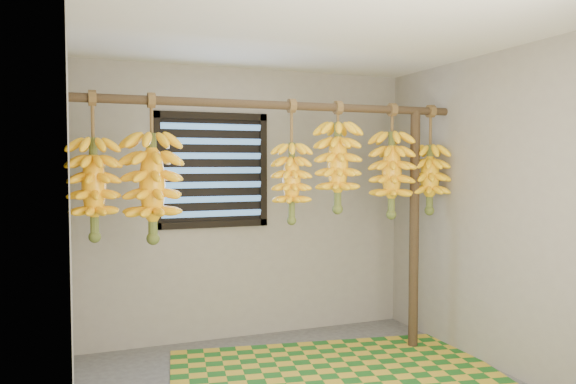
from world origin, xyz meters
name	(u,v)px	position (x,y,z in m)	size (l,w,h in m)	color
ceiling	(319,31)	(0.00, 0.00, 2.40)	(3.00, 3.00, 0.01)	silver
wall_back	(250,203)	(0.00, 1.50, 1.20)	(3.00, 0.01, 2.40)	gray
wall_left	(70,229)	(-1.50, 0.00, 1.20)	(0.01, 3.00, 2.40)	gray
wall_right	(503,212)	(1.50, 0.00, 1.20)	(0.01, 3.00, 2.40)	gray
window	(212,170)	(-0.35, 1.48, 1.50)	(1.00, 0.04, 1.00)	black
hanging_pole	(281,105)	(0.00, 0.70, 2.00)	(0.06, 0.06, 3.00)	#42301E
support_post	(414,230)	(1.20, 0.70, 1.00)	(0.08, 0.08, 2.00)	#42301E
banana_bunch_a	(94,189)	(-1.35, 0.70, 1.39)	(0.32, 0.32, 1.01)	brown
banana_bunch_b	(152,187)	(-0.96, 0.70, 1.39)	(0.39, 0.39, 1.04)	brown
banana_bunch_c	(292,183)	(0.09, 0.70, 1.41)	(0.29, 0.29, 0.95)	brown
banana_bunch_d	(338,167)	(0.48, 0.70, 1.53)	(0.35, 0.35, 0.87)	brown
banana_bunch_e	(392,174)	(0.98, 0.70, 1.47)	(0.35, 0.35, 0.93)	brown
banana_bunch_f	(430,179)	(1.35, 0.70, 1.43)	(0.31, 0.31, 0.91)	brown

